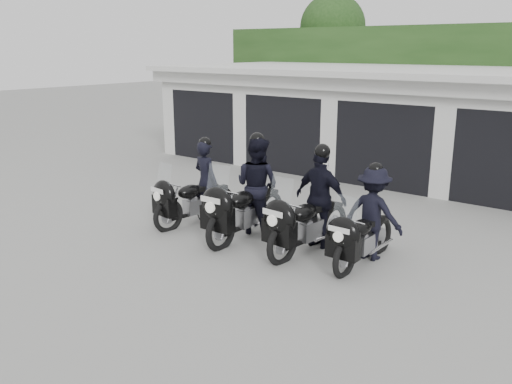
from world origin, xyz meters
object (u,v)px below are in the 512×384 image
Objects in this scene: police_bike_a at (195,189)px; police_bike_d at (369,219)px; police_bike_b at (251,192)px; police_bike_c at (314,205)px.

police_bike_d is (3.77, 0.27, 0.02)m from police_bike_a.
police_bike_a is at bearing -177.75° from police_bike_b.
police_bike_a is 1.04× the size of police_bike_d.
police_bike_b is 1.04× the size of police_bike_c.
police_bike_b reaches higher than police_bike_c.
police_bike_a is 2.76m from police_bike_c.
police_bike_c is (1.36, 0.10, -0.03)m from police_bike_b.
police_bike_b reaches higher than police_bike_a.
police_bike_c reaches higher than police_bike_d.
police_bike_b is at bearing 11.08° from police_bike_a.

